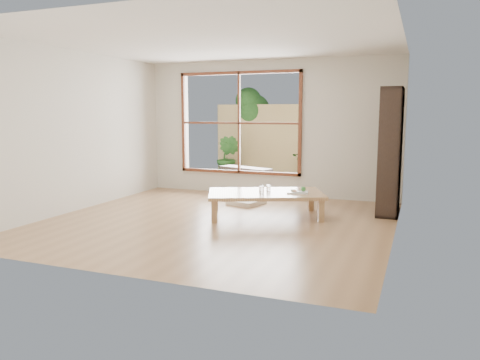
# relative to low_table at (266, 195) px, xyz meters

# --- Properties ---
(ground) EXTENTS (5.00, 5.00, 0.00)m
(ground) POSITION_rel_low_table_xyz_m (-0.55, -0.58, -0.34)
(ground) COLOR #A87E54
(ground) RESTS_ON ground
(low_table) EXTENTS (2.00, 1.60, 0.38)m
(low_table) POSITION_rel_low_table_xyz_m (0.00, 0.00, 0.00)
(low_table) COLOR tan
(low_table) RESTS_ON ground
(floor_cushion) EXTENTS (0.66, 0.66, 0.08)m
(floor_cushion) POSITION_rel_low_table_xyz_m (-0.62, 0.81, -0.30)
(floor_cushion) COLOR white
(floor_cushion) RESTS_ON ground
(bookshelf) EXTENTS (0.32, 0.89, 1.99)m
(bookshelf) POSITION_rel_low_table_xyz_m (1.77, 0.91, 0.66)
(bookshelf) COLOR #2F211A
(bookshelf) RESTS_ON ground
(glass_tall) EXTENTS (0.06, 0.06, 0.12)m
(glass_tall) POSITION_rel_low_table_xyz_m (-0.00, -0.18, 0.11)
(glass_tall) COLOR silver
(glass_tall) RESTS_ON low_table
(glass_mid) EXTENTS (0.06, 0.06, 0.09)m
(glass_mid) POSITION_rel_low_table_xyz_m (0.03, 0.04, 0.09)
(glass_mid) COLOR silver
(glass_mid) RESTS_ON low_table
(glass_short) EXTENTS (0.06, 0.06, 0.08)m
(glass_short) POSITION_rel_low_table_xyz_m (-0.01, 0.18, 0.09)
(glass_short) COLOR silver
(glass_short) RESTS_ON low_table
(glass_small) EXTENTS (0.06, 0.06, 0.07)m
(glass_small) POSITION_rel_low_table_xyz_m (-0.10, 0.08, 0.08)
(glass_small) COLOR silver
(glass_small) RESTS_ON low_table
(food_tray) EXTENTS (0.35, 0.28, 0.10)m
(food_tray) POSITION_rel_low_table_xyz_m (0.50, 0.11, 0.07)
(food_tray) COLOR white
(food_tray) RESTS_ON low_table
(deck) EXTENTS (2.80, 2.00, 0.05)m
(deck) POSITION_rel_low_table_xyz_m (-1.15, 2.98, -0.34)
(deck) COLOR #3D342C
(deck) RESTS_ON ground
(garden_bench) EXTENTS (1.29, 0.77, 0.39)m
(garden_bench) POSITION_rel_low_table_xyz_m (-1.35, 2.71, 0.02)
(garden_bench) COLOR #2F211A
(garden_bench) RESTS_ON deck
(bamboo_fence) EXTENTS (2.80, 0.06, 1.80)m
(bamboo_fence) POSITION_rel_low_table_xyz_m (-1.15, 3.98, 0.56)
(bamboo_fence) COLOR tan
(bamboo_fence) RESTS_ON ground
(shrub_right) EXTENTS (0.89, 0.82, 0.82)m
(shrub_right) POSITION_rel_low_table_xyz_m (-0.16, 3.76, 0.10)
(shrub_right) COLOR #2D5920
(shrub_right) RESTS_ON deck
(shrub_left) EXTENTS (0.67, 0.59, 1.04)m
(shrub_left) POSITION_rel_low_table_xyz_m (-2.08, 3.47, 0.21)
(shrub_left) COLOR #2D5920
(shrub_left) RESTS_ON deck
(garden_tree) EXTENTS (1.04, 0.85, 2.22)m
(garden_tree) POSITION_rel_low_table_xyz_m (-1.83, 4.28, 1.29)
(garden_tree) COLOR #4C3D2D
(garden_tree) RESTS_ON ground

